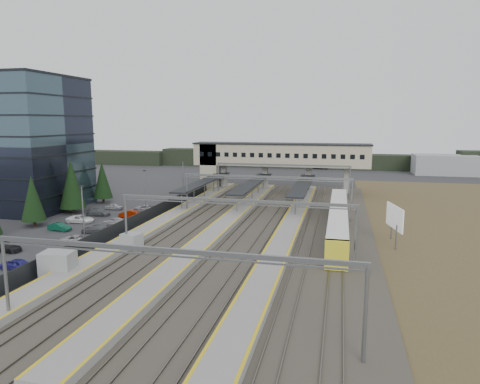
% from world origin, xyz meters
% --- Properties ---
extents(ground, '(220.00, 220.00, 0.00)m').
position_xyz_m(ground, '(0.00, 0.00, 0.00)').
color(ground, '#2B2B2D').
rests_on(ground, ground).
extents(office_building, '(24.30, 18.30, 24.30)m').
position_xyz_m(office_building, '(-36.00, 12.00, 12.19)').
color(office_building, '#334754').
rests_on(office_building, ground).
extents(conifer_row, '(4.42, 49.82, 9.50)m').
position_xyz_m(conifer_row, '(-22.00, -3.86, 4.84)').
color(conifer_row, black).
rests_on(conifer_row, ground).
extents(car_park, '(10.35, 44.39, 1.29)m').
position_xyz_m(car_park, '(-13.47, -6.87, 0.60)').
color(car_park, '#AEAEB3').
rests_on(car_park, ground).
extents(lampposts, '(0.50, 53.25, 8.07)m').
position_xyz_m(lampposts, '(-8.00, 1.25, 4.34)').
color(lampposts, slate).
rests_on(lampposts, ground).
extents(fence, '(0.08, 90.00, 2.00)m').
position_xyz_m(fence, '(-6.50, 5.00, 1.00)').
color(fence, '#26282B').
rests_on(fence, ground).
extents(relay_cabin_near, '(3.57, 2.84, 2.71)m').
position_xyz_m(relay_cabin_near, '(-4.47, -18.24, 1.36)').
color(relay_cabin_near, gray).
rests_on(relay_cabin_near, ground).
extents(relay_cabin_far, '(2.68, 2.40, 2.11)m').
position_xyz_m(relay_cabin_far, '(-1.47, -7.67, 1.05)').
color(relay_cabin_far, gray).
rests_on(relay_cabin_far, ground).
extents(rail_corridor, '(34.00, 90.00, 0.92)m').
position_xyz_m(rail_corridor, '(9.34, 5.00, 0.29)').
color(rail_corridor, '#3D3830').
rests_on(rail_corridor, ground).
extents(canopies, '(23.10, 30.00, 3.28)m').
position_xyz_m(canopies, '(7.00, 27.00, 3.92)').
color(canopies, black).
rests_on(canopies, ground).
extents(footbridge, '(40.40, 6.40, 11.20)m').
position_xyz_m(footbridge, '(7.70, 42.00, 7.93)').
color(footbridge, '#ACA78A').
rests_on(footbridge, ground).
extents(gantries, '(28.40, 62.28, 7.17)m').
position_xyz_m(gantries, '(12.00, 3.00, 6.00)').
color(gantries, slate).
rests_on(gantries, ground).
extents(train, '(2.61, 36.19, 3.28)m').
position_xyz_m(train, '(24.00, 7.43, 1.87)').
color(train, white).
rests_on(train, ground).
extents(billboard, '(1.48, 6.05, 5.27)m').
position_xyz_m(billboard, '(31.23, 2.33, 3.55)').
color(billboard, slate).
rests_on(billboard, ground).
extents(treeline_far, '(170.00, 19.00, 7.00)m').
position_xyz_m(treeline_far, '(23.81, 92.28, 2.95)').
color(treeline_far, black).
rests_on(treeline_far, ground).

